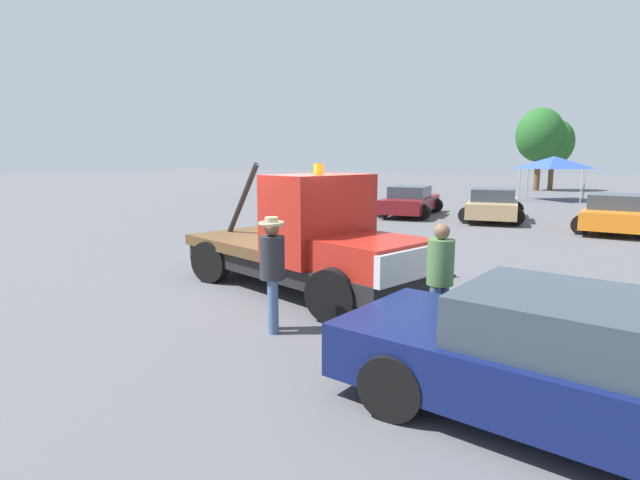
% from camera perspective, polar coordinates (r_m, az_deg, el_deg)
% --- Properties ---
extents(ground_plane, '(160.00, 160.00, 0.00)m').
position_cam_1_polar(ground_plane, '(10.03, -2.48, -5.69)').
color(ground_plane, '#545459').
extents(tow_truck, '(5.80, 3.31, 2.51)m').
position_cam_1_polar(tow_truck, '(9.57, -1.17, -0.50)').
color(tow_truck, black).
rests_on(tow_truck, ground).
extents(foreground_car, '(5.55, 2.62, 1.34)m').
position_cam_1_polar(foreground_car, '(5.44, 30.08, -13.04)').
color(foreground_car, '#0F194C').
rests_on(foreground_car, ground).
extents(person_near_truck, '(0.38, 0.38, 1.70)m').
position_cam_1_polar(person_near_truck, '(7.30, 13.57, -3.77)').
color(person_near_truck, '#475B84').
rests_on(person_near_truck, ground).
extents(person_at_hood, '(0.39, 0.39, 1.75)m').
position_cam_1_polar(person_at_hood, '(7.47, -5.48, -2.85)').
color(person_at_hood, '#475B84').
rests_on(person_at_hood, ground).
extents(parked_car_maroon, '(2.80, 4.98, 1.34)m').
position_cam_1_polar(parked_car_maroon, '(23.06, 10.29, 4.39)').
color(parked_car_maroon, maroon).
rests_on(parked_car_maroon, ground).
extents(parked_car_tan, '(2.97, 4.98, 1.34)m').
position_cam_1_polar(parked_car_tan, '(22.17, 19.16, 3.82)').
color(parked_car_tan, tan).
rests_on(parked_car_tan, ground).
extents(parked_car_orange, '(2.60, 4.87, 1.34)m').
position_cam_1_polar(parked_car_orange, '(20.68, 30.63, 2.66)').
color(parked_car_orange, orange).
rests_on(parked_car_orange, ground).
extents(canopy_tent_blue, '(3.41, 3.41, 2.69)m').
position_cam_1_polar(canopy_tent_blue, '(33.94, 25.19, 8.03)').
color(canopy_tent_blue, '#9E9EA3').
rests_on(canopy_tent_blue, ground).
extents(tree_left, '(3.16, 3.16, 5.64)m').
position_cam_1_polar(tree_left, '(44.32, 25.11, 10.07)').
color(tree_left, brown).
rests_on(tree_left, ground).
extents(tree_center, '(3.61, 3.61, 6.44)m').
position_cam_1_polar(tree_center, '(43.54, 23.83, 10.89)').
color(tree_center, brown).
rests_on(tree_center, ground).
extents(traffic_cone, '(0.40, 0.40, 0.55)m').
position_cam_1_polar(traffic_cone, '(11.34, 14.07, -2.88)').
color(traffic_cone, black).
rests_on(traffic_cone, ground).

